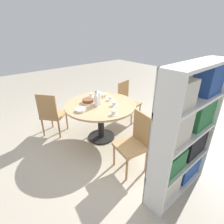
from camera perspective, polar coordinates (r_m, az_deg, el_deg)
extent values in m
plane|color=#B2A893|center=(3.65, -3.47, -8.19)|extent=(14.00, 14.00, 0.00)
cylinder|color=black|center=(3.64, -3.48, -7.99)|extent=(0.54, 0.54, 0.03)
cylinder|color=black|center=(3.45, -3.64, -3.08)|extent=(0.12, 0.12, 0.68)
cylinder|color=tan|center=(3.30, -3.81, 2.39)|extent=(1.34, 1.34, 0.04)
cylinder|color=#A87A47|center=(3.95, -14.52, -2.83)|extent=(0.03, 0.03, 0.39)
cylinder|color=#A87A47|center=(4.12, -19.06, -2.29)|extent=(0.03, 0.03, 0.39)
cylinder|color=#A87A47|center=(3.68, -16.83, -5.44)|extent=(0.03, 0.03, 0.39)
cylinder|color=#A87A47|center=(3.85, -21.61, -4.74)|extent=(0.03, 0.03, 0.39)
cube|color=tan|center=(3.80, -18.45, -0.90)|extent=(0.59, 0.59, 0.04)
cube|color=#A87A47|center=(3.54, -20.53, 1.55)|extent=(0.26, 0.33, 0.49)
cylinder|color=#A87A47|center=(2.88, 0.70, -13.89)|extent=(0.03, 0.03, 0.39)
cylinder|color=#A87A47|center=(2.66, 4.85, -18.16)|extent=(0.03, 0.03, 0.39)
cylinder|color=#A87A47|center=(3.04, 6.68, -11.65)|extent=(0.03, 0.03, 0.39)
cylinder|color=#A87A47|center=(2.83, 11.11, -15.37)|extent=(0.03, 0.03, 0.39)
cube|color=tan|center=(2.71, 6.05, -11.16)|extent=(0.49, 0.49, 0.04)
cube|color=#A87A47|center=(2.66, 9.79, -5.21)|extent=(0.10, 0.40, 0.49)
cylinder|color=#A87A47|center=(4.01, 6.35, -1.66)|extent=(0.03, 0.03, 0.39)
cylinder|color=#A87A47|center=(4.29, 9.02, 0.06)|extent=(0.03, 0.03, 0.39)
cylinder|color=#A87A47|center=(4.20, 2.27, -0.23)|extent=(0.03, 0.03, 0.39)
cylinder|color=#A87A47|center=(4.46, 5.08, 1.34)|extent=(0.03, 0.03, 0.39)
cube|color=tan|center=(4.15, 5.81, 2.64)|extent=(0.48, 0.48, 0.04)
cube|color=#A87A47|center=(4.15, 3.72, 6.70)|extent=(0.40, 0.09, 0.49)
cube|color=silver|center=(1.91, 15.35, -13.06)|extent=(0.04, 0.28, 1.73)
cube|color=silver|center=(2.75, 28.12, -2.69)|extent=(0.04, 0.28, 1.73)
cube|color=silver|center=(2.35, 20.18, -5.79)|extent=(1.10, 0.02, 1.73)
cube|color=silver|center=(2.83, 19.84, -21.61)|extent=(1.03, 0.27, 0.04)
cube|color=silver|center=(2.55, 21.26, -15.21)|extent=(1.03, 0.27, 0.04)
cube|color=silver|center=(2.31, 22.96, -6.98)|extent=(1.03, 0.27, 0.04)
cube|color=silver|center=(2.12, 24.95, 2.94)|extent=(1.03, 0.27, 0.04)
cube|color=silver|center=(2.02, 27.17, 13.84)|extent=(1.03, 0.27, 0.04)
cube|color=beige|center=(2.54, 16.69, -22.43)|extent=(0.47, 0.21, 0.29)
cube|color=#234793|center=(2.91, 23.01, -16.05)|extent=(0.47, 0.21, 0.31)
cube|color=#28703D|center=(2.27, 18.04, -15.47)|extent=(0.47, 0.21, 0.27)
cube|color=black|center=(2.65, 24.63, -8.84)|extent=(0.47, 0.21, 0.36)
cube|color=beige|center=(1.98, 19.61, -5.27)|extent=(0.44, 0.21, 0.36)
cube|color=#28703D|center=(2.47, 26.62, -0.38)|extent=(0.44, 0.21, 0.35)
cube|color=beige|center=(1.79, 20.93, 5.26)|extent=(0.37, 0.21, 0.28)
cube|color=#234793|center=(2.36, 29.04, 9.37)|extent=(0.37, 0.21, 0.36)
cylinder|color=white|center=(3.25, -4.70, 4.56)|extent=(0.12, 0.12, 0.23)
cone|color=white|center=(3.20, -4.78, 6.68)|extent=(0.11, 0.11, 0.02)
sphere|color=white|center=(3.20, -4.79, 7.00)|extent=(0.02, 0.02, 0.02)
cylinder|color=silver|center=(3.14, -5.18, 3.59)|extent=(0.07, 0.07, 0.22)
cylinder|color=silver|center=(3.09, -5.29, 5.98)|extent=(0.03, 0.03, 0.06)
cylinder|color=#2D5184|center=(3.08, -5.31, 6.63)|extent=(0.04, 0.04, 0.01)
cylinder|color=white|center=(3.38, -7.79, 3.21)|extent=(0.25, 0.25, 0.01)
cylinder|color=brown|center=(3.36, -7.82, 3.76)|extent=(0.22, 0.22, 0.06)
cylinder|color=white|center=(3.65, -3.15, 5.15)|extent=(0.22, 0.22, 0.01)
cylinder|color=#DBB784|center=(3.63, -3.17, 5.60)|extent=(0.19, 0.19, 0.05)
cylinder|color=silver|center=(3.67, -6.87, 5.11)|extent=(0.14, 0.14, 0.01)
cylinder|color=silver|center=(3.66, -6.90, 5.64)|extent=(0.08, 0.08, 0.06)
cylinder|color=silver|center=(3.21, 0.70, 2.20)|extent=(0.14, 0.14, 0.01)
cylinder|color=silver|center=(3.20, 0.70, 2.80)|extent=(0.08, 0.08, 0.06)
cylinder|color=silver|center=(3.46, -0.57, 4.02)|extent=(0.14, 0.14, 0.01)
cylinder|color=silver|center=(3.45, -0.57, 4.57)|extent=(0.08, 0.08, 0.06)
cylinder|color=silver|center=(2.87, 0.54, -0.75)|extent=(0.14, 0.14, 0.01)
cylinder|color=silver|center=(2.86, 0.55, -0.10)|extent=(0.08, 0.08, 0.06)
cylinder|color=white|center=(3.04, -10.07, 0.40)|extent=(0.19, 0.19, 0.01)
cylinder|color=white|center=(3.04, -10.09, 0.57)|extent=(0.19, 0.19, 0.01)
cylinder|color=white|center=(3.03, -10.10, 0.74)|extent=(0.19, 0.19, 0.01)
cylinder|color=white|center=(3.03, -10.12, 0.91)|extent=(0.19, 0.19, 0.01)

